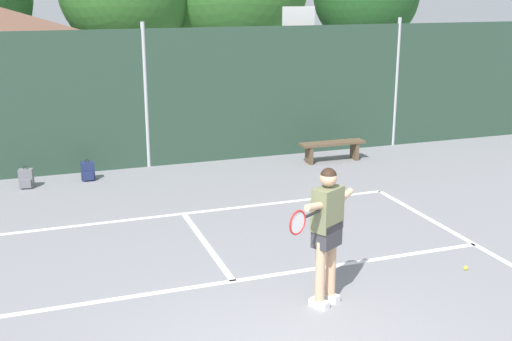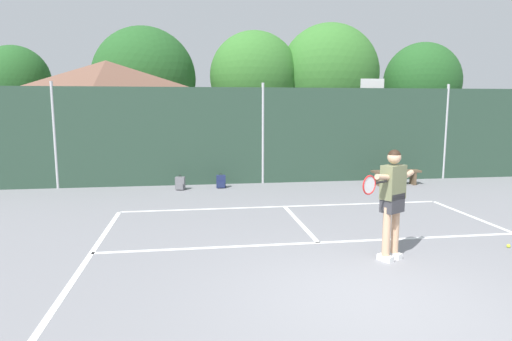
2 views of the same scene
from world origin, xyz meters
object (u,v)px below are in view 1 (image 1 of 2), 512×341
Objects in this scene: tennis_player at (327,225)px; backpack_navy at (88,172)px; basketball_hoop at (297,54)px; backpack_grey at (26,179)px; courtside_bench at (332,147)px; tennis_ball at (466,268)px.

backpack_navy is (-2.36, 6.89, -0.92)m from tennis_player.
basketball_hoop is 1.91× the size of tennis_player.
backpack_grey and backpack_navy have the same top height.
backpack_navy is at bearing 108.90° from tennis_player.
backpack_grey is 0.29× the size of courtside_bench.
backpack_navy is at bearing 125.88° from tennis_ball.
tennis_player is at bearing -71.10° from backpack_navy.
basketball_hoop is 6.55m from backpack_navy.
tennis_player is 4.01× the size of backpack_grey.
backpack_grey is 6.94m from courtside_bench.
courtside_bench reaches higher than backpack_grey.
courtside_bench is at bearing -92.87° from basketball_hoop.
backpack_navy reaches higher than tennis_ball.
basketball_hoop reaches higher than backpack_navy.
tennis_player is 7.35m from backpack_navy.
backpack_grey reaches higher than tennis_ball.
backpack_grey is (-6.05, 6.47, 0.16)m from tennis_ball.
courtside_bench is (3.31, 6.58, -0.75)m from tennis_player.
backpack_navy is at bearing 6.62° from backpack_grey.
backpack_navy is 5.68m from courtside_bench.
basketball_hoop is at bearing 18.35° from backpack_grey.
tennis_player reaches higher than backpack_grey.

